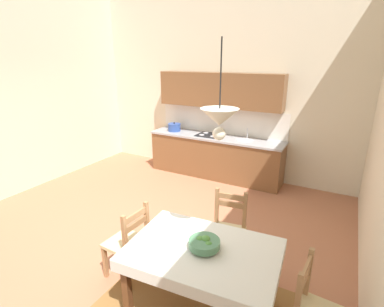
# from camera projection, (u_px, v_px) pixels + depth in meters

# --- Properties ---
(ground_plane) EXTENTS (6.35, 6.77, 0.10)m
(ground_plane) POSITION_uv_depth(u_px,v_px,m) (130.00, 243.00, 4.17)
(ground_plane) COLOR #AD6B4C
(wall_back) EXTENTS (6.35, 0.12, 4.04)m
(wall_back) POSITION_uv_depth(u_px,v_px,m) (221.00, 81.00, 6.14)
(wall_back) COLOR beige
(wall_back) RESTS_ON ground_plane
(kitchen_cabinetry) EXTENTS (2.91, 0.63, 2.20)m
(kitchen_cabinetry) POSITION_uv_depth(u_px,v_px,m) (216.00, 138.00, 6.20)
(kitchen_cabinetry) COLOR brown
(kitchen_cabinetry) RESTS_ON ground_plane
(dining_table) EXTENTS (1.51, 1.09, 0.75)m
(dining_table) POSITION_uv_depth(u_px,v_px,m) (203.00, 259.00, 2.81)
(dining_table) COLOR brown
(dining_table) RESTS_ON ground_plane
(dining_chair_tv_side) EXTENTS (0.44, 0.44, 0.93)m
(dining_chair_tv_side) POSITION_uv_depth(u_px,v_px,m) (129.00, 243.00, 3.37)
(dining_chair_tv_side) COLOR #D1BC89
(dining_chair_tv_side) RESTS_ON ground_plane
(dining_chair_kitchen_side) EXTENTS (0.47, 0.47, 0.93)m
(dining_chair_kitchen_side) POSITION_uv_depth(u_px,v_px,m) (227.00, 231.00, 3.60)
(dining_chair_kitchen_side) COLOR #D1BC89
(dining_chair_kitchen_side) RESTS_ON ground_plane
(fruit_bowl) EXTENTS (0.30, 0.30, 0.12)m
(fruit_bowl) POSITION_uv_depth(u_px,v_px,m) (204.00, 243.00, 2.75)
(fruit_bowl) COLOR #4C7F5B
(fruit_bowl) RESTS_ON dining_table
(pendant_lamp) EXTENTS (0.32, 0.32, 0.80)m
(pendant_lamp) POSITION_uv_depth(u_px,v_px,m) (219.00, 118.00, 2.36)
(pendant_lamp) COLOR black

